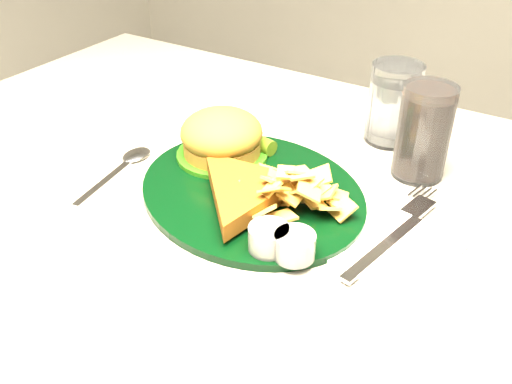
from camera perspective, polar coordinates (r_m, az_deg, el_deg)
dinner_plate at (r=0.70m, az=-0.47°, el=2.10°), size 0.38×0.36×0.07m
water_glass at (r=0.84m, az=13.59°, el=8.60°), size 0.09×0.09×0.12m
cola_glass at (r=0.76m, az=16.43°, el=5.76°), size 0.08×0.08×0.12m
fork_napkin at (r=0.64m, az=12.99°, el=-4.92°), size 0.18×0.21×0.01m
spoon at (r=0.76m, az=-15.08°, el=1.03°), size 0.07×0.16×0.01m
ramekin at (r=0.97m, az=-8.90°, el=9.79°), size 0.05×0.05×0.03m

